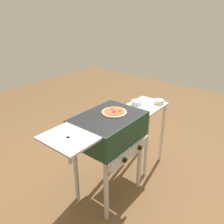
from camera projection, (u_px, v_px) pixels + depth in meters
ground_plane at (109, 192)px, 2.41m from camera, size 8.00×8.00×0.00m
grill at (108, 131)px, 2.08m from camera, size 0.96×0.53×0.90m
pizza_pepperoni at (114, 112)px, 2.09m from camera, size 0.23×0.23×0.04m
prep_table at (144, 123)px, 2.64m from camera, size 0.44×0.36×0.79m
topping_bowl_near at (159, 102)px, 2.57m from camera, size 0.11×0.11×0.04m
topping_bowl_far at (136, 103)px, 2.55m from camera, size 0.12×0.12×0.04m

